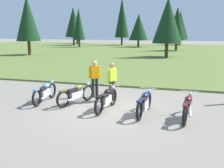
{
  "coord_description": "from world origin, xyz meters",
  "views": [
    {
      "loc": [
        2.97,
        -9.35,
        3.01
      ],
      "look_at": [
        0.0,
        0.6,
        0.9
      ],
      "focal_mm": 42.65,
      "sensor_mm": 36.0,
      "label": 1
    }
  ],
  "objects": [
    {
      "name": "rider_checking_bike",
      "position": [
        -0.23,
        1.33,
        0.95
      ],
      "size": [
        0.37,
        0.49,
        1.67
      ],
      "color": "#4C4233",
      "rests_on": "ground"
    },
    {
      "name": "motorcycle_black",
      "position": [
        -0.04,
        0.01,
        0.44
      ],
      "size": [
        0.62,
        2.1,
        0.88
      ],
      "color": "black",
      "rests_on": "ground"
    },
    {
      "name": "motorcycle_navy",
      "position": [
        1.44,
        -0.15,
        0.44
      ],
      "size": [
        0.62,
        2.1,
        0.88
      ],
      "color": "black",
      "rests_on": "ground"
    },
    {
      "name": "ground_plane",
      "position": [
        0.0,
        0.0,
        0.0
      ],
      "size": [
        140.0,
        140.0,
        0.0
      ],
      "primitive_type": "plane",
      "color": "gray"
    },
    {
      "name": "motorcycle_sky_blue",
      "position": [
        -2.9,
        0.35,
        0.44
      ],
      "size": [
        0.62,
        2.1,
        0.88
      ],
      "color": "black",
      "rests_on": "ground"
    },
    {
      "name": "forest_treeline",
      "position": [
        1.2,
        31.86,
        4.22
      ],
      "size": [
        45.53,
        30.56,
        9.05
      ],
      "color": "#47331E",
      "rests_on": "ground"
    },
    {
      "name": "rider_in_hivis_vest",
      "position": [
        -1.16,
        1.74,
        0.95
      ],
      "size": [
        0.46,
        0.39,
        1.67
      ],
      "color": "black",
      "rests_on": "ground"
    },
    {
      "name": "motorcycle_maroon",
      "position": [
        2.95,
        -0.26,
        0.44
      ],
      "size": [
        0.62,
        2.1,
        0.88
      ],
      "color": "black",
      "rests_on": "ground"
    },
    {
      "name": "grass_moorland",
      "position": [
        0.0,
        26.15,
        0.05
      ],
      "size": [
        80.0,
        44.0,
        0.1
      ],
      "primitive_type": "cube",
      "color": "#5B7033",
      "rests_on": "ground"
    },
    {
      "name": "motorcycle_olive",
      "position": [
        -1.48,
        0.43,
        0.44
      ],
      "size": [
        0.95,
        1.99,
        0.88
      ],
      "color": "black",
      "rests_on": "ground"
    }
  ]
}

